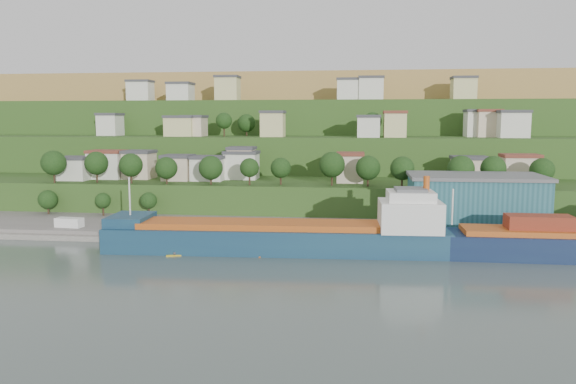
% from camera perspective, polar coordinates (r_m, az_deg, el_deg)
% --- Properties ---
extents(ground, '(500.00, 500.00, 0.00)m').
position_cam_1_polar(ground, '(111.20, -3.77, -7.04)').
color(ground, '#43514F').
rests_on(ground, ground).
extents(quay, '(220.00, 26.00, 4.00)m').
position_cam_1_polar(quay, '(136.60, 6.76, -4.38)').
color(quay, slate).
rests_on(quay, ground).
extents(pebble_beach, '(40.00, 18.00, 2.40)m').
position_cam_1_polar(pebble_beach, '(150.91, -23.13, -3.80)').
color(pebble_beach, slate).
rests_on(pebble_beach, ground).
extents(hillside, '(360.00, 211.34, 96.00)m').
position_cam_1_polar(hillside, '(276.59, 2.78, 1.59)').
color(hillside, '#284719').
rests_on(hillside, ground).
extents(cargo_ship_near, '(72.18, 14.22, 18.45)m').
position_cam_1_polar(cargo_ship_near, '(118.13, -0.14, -4.71)').
color(cargo_ship_near, '#142E4B').
rests_on(cargo_ship_near, ground).
extents(warehouse, '(31.14, 19.23, 12.80)m').
position_cam_1_polar(warehouse, '(140.28, 18.43, -0.90)').
color(warehouse, '#1D4F58').
rests_on(warehouse, quay).
extents(caravan, '(6.72, 3.38, 3.02)m').
position_cam_1_polar(caravan, '(145.03, -21.33, -3.06)').
color(caravan, white).
rests_on(caravan, pebble_beach).
extents(dinghy, '(3.89, 1.69, 0.76)m').
position_cam_1_polar(dinghy, '(143.74, -20.93, -3.59)').
color(dinghy, silver).
rests_on(dinghy, pebble_beach).
extents(kayak_orange, '(3.33, 1.82, 0.84)m').
position_cam_1_polar(kayak_orange, '(114.87, -3.48, -6.45)').
color(kayak_orange, orange).
rests_on(kayak_orange, ground).
extents(kayak_yellow, '(3.35, 1.54, 0.83)m').
position_cam_1_polar(kayak_yellow, '(117.39, -11.45, -6.28)').
color(kayak_yellow, gold).
rests_on(kayak_yellow, ground).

